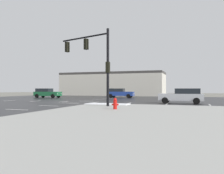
{
  "coord_description": "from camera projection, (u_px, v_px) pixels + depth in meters",
  "views": [
    {
      "loc": [
        12.22,
        -23.76,
        1.59
      ],
      "look_at": [
        0.95,
        9.1,
        1.82
      ],
      "focal_mm": 36.64,
      "sensor_mm": 36.0,
      "label": 1
    }
  ],
  "objects": [
    {
      "name": "ground_plane",
      "position": [
        79.0,
        102.0,
        26.43
      ],
      "size": [
        120.0,
        120.0,
        0.0
      ],
      "primitive_type": "plane",
      "color": "slate"
    },
    {
      "name": "road_asphalt",
      "position": [
        79.0,
        102.0,
        26.43
      ],
      "size": [
        44.0,
        44.0,
        0.02
      ],
      "primitive_type": "cube",
      "color": "#232326",
      "rests_on": "ground_plane"
    },
    {
      "name": "sidewalk_corner",
      "position": [
        185.0,
        120.0,
        11.19
      ],
      "size": [
        18.0,
        18.0,
        0.14
      ],
      "primitive_type": "cube",
      "color": "#9E9E99",
      "rests_on": "ground_plane"
    },
    {
      "name": "snow_strip_curbside",
      "position": [
        107.0,
        104.0,
        21.02
      ],
      "size": [
        4.0,
        1.6,
        0.06
      ],
      "primitive_type": "cube",
      "color": "white",
      "rests_on": "sidewalk_corner"
    },
    {
      "name": "lane_markings",
      "position": [
        83.0,
        103.0,
        24.74
      ],
      "size": [
        36.15,
        36.15,
        0.01
      ],
      "color": "silver",
      "rests_on": "road_asphalt"
    },
    {
      "name": "traffic_signal_mast",
      "position": [
        94.0,
        56.0,
        19.7
      ],
      "size": [
        5.29,
        1.81,
        6.42
      ],
      "rotation": [
        0.0,
        0.0,
        2.85
      ],
      "color": "black",
      "rests_on": "sidewalk_corner"
    },
    {
      "name": "fire_hydrant",
      "position": [
        115.0,
        104.0,
        16.03
      ],
      "size": [
        0.48,
        0.26,
        0.79
      ],
      "color": "red",
      "rests_on": "sidewalk_corner"
    },
    {
      "name": "strip_building_background",
      "position": [
        113.0,
        84.0,
        52.03
      ],
      "size": [
        23.09,
        8.0,
        5.18
      ],
      "color": "beige",
      "rests_on": "ground_plane"
    },
    {
      "name": "sedan_green",
      "position": [
        47.0,
        93.0,
        39.06
      ],
      "size": [
        4.58,
        2.14,
        1.58
      ],
      "rotation": [
        0.0,
        0.0,
        0.03
      ],
      "color": "#195933",
      "rests_on": "road_asphalt"
    },
    {
      "name": "sedan_silver",
      "position": [
        183.0,
        96.0,
        23.9
      ],
      "size": [
        4.54,
        2.02,
        1.58
      ],
      "rotation": [
        0.0,
        0.0,
        3.14
      ],
      "color": "#B7BABF",
      "rests_on": "road_asphalt"
    },
    {
      "name": "sedan_blue",
      "position": [
        120.0,
        93.0,
        39.11
      ],
      "size": [
        4.62,
        2.24,
        1.58
      ],
      "rotation": [
        0.0,
        0.0,
        0.06
      ],
      "color": "navy",
      "rests_on": "road_asphalt"
    }
  ]
}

